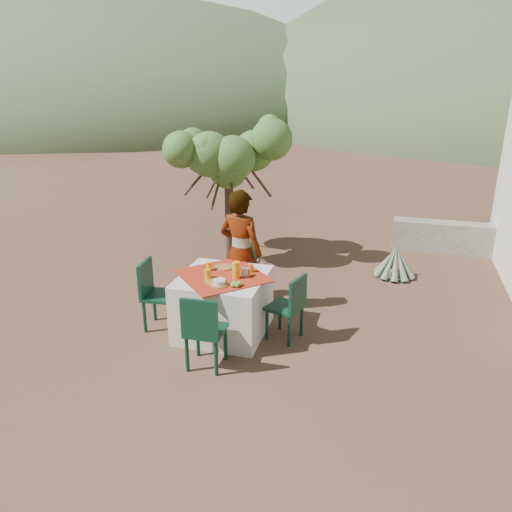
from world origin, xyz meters
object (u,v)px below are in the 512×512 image
Objects in this scene: chair_left at (155,291)px; table at (223,304)px; chair_right at (290,305)px; juice_pitcher at (236,270)px; shrub_tree at (233,163)px; chair_far at (244,269)px; chair_near at (203,329)px; agave at (395,263)px; person at (241,252)px.

table is at bearing -88.78° from chair_left.
chair_right is (1.69, 0.14, -0.03)m from chair_left.
juice_pitcher is (-0.64, -0.08, 0.41)m from chair_right.
shrub_tree is (0.21, 2.56, 1.18)m from chair_left.
table is 0.98m from chair_far.
chair_left is 2.83m from shrub_tree.
chair_near is at bearing -85.71° from chair_far.
agave is at bearing -54.05° from chair_left.
person is 2.74m from agave.
chair_far is 0.94× the size of chair_left.
person is at bearing -109.19° from chair_right.
chair_far is at bearing -65.36° from person.
juice_pitcher is at bearing -99.33° from chair_near.
shrub_tree reaches higher than person.
shrub_tree reaches higher than table.
person reaches higher than chair_near.
chair_near is 3.81m from agave.
juice_pitcher is at bearing 116.50° from person.
chair_right is at bearing -58.60° from shrub_tree.
shrub_tree is 3.03m from agave.
shrub_tree reaches higher than chair_right.
chair_far is 1.11m from juice_pitcher.
chair_far is at bearing -119.73° from chair_right.
chair_near is at bearing 105.37° from person.
chair_near is 0.41× the size of shrub_tree.
table is 1.87× the size of agave.
chair_near is 1.06× the size of chair_right.
chair_right is 4.06× the size of juice_pitcher.
shrub_tree is at bearing 108.50° from juice_pitcher.
chair_left is at bearing -67.54° from chair_right.
shrub_tree is (-0.69, 1.83, 0.84)m from person.
person reaches higher than agave.
juice_pitcher reaches higher than chair_near.
chair_near is 0.52× the size of person.
table is at bearing -69.26° from chair_right.
chair_right is at bearing 7.22° from juice_pitcher.
chair_far is at bearing -144.61° from agave.
chair_far is at bearing -43.20° from chair_left.
chair_left is (-0.83, -1.07, 0.03)m from chair_far.
chair_near is (0.07, -0.84, 0.11)m from table.
person is at bearing -78.17° from chair_far.
chair_far is (-0.03, 0.97, 0.08)m from table.
shrub_tree is at bearing 179.19° from agave.
chair_left reaches higher than chair_right.
person reaches higher than chair_left.
agave is 3.43× the size of juice_pitcher.
person is at bearing -89.93° from chair_near.
chair_far is 0.49× the size of person.
chair_left reaches higher than chair_far.
chair_far is 1.36m from chair_left.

